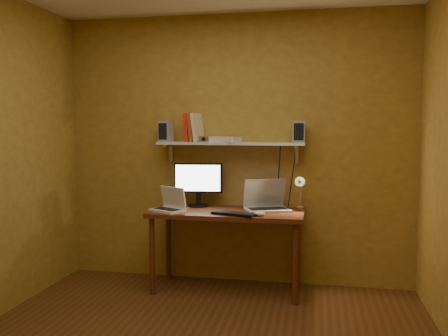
% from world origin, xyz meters
% --- Properties ---
extents(room, '(3.44, 3.24, 2.64)m').
position_xyz_m(room, '(0.00, 0.00, 1.30)').
color(room, brown).
rests_on(room, ground).
extents(desk, '(1.40, 0.60, 0.75)m').
position_xyz_m(desk, '(-0.03, 1.28, 0.66)').
color(desk, '#5F3016').
rests_on(desk, ground).
extents(wall_shelf, '(1.40, 0.25, 0.21)m').
position_xyz_m(wall_shelf, '(-0.03, 1.47, 1.36)').
color(wall_shelf, silver).
rests_on(wall_shelf, room).
extents(monitor, '(0.47, 0.22, 0.42)m').
position_xyz_m(monitor, '(-0.34, 1.46, 0.99)').
color(monitor, black).
rests_on(monitor, desk).
extents(laptop, '(0.47, 0.41, 0.29)m').
position_xyz_m(laptop, '(0.33, 1.39, 0.82)').
color(laptop, '#969A9F').
rests_on(laptop, desk).
extents(netbook, '(0.35, 0.32, 0.22)m').
position_xyz_m(netbook, '(-0.54, 1.18, 0.81)').
color(netbook, white).
rests_on(netbook, desk).
extents(keyboard, '(0.42, 0.26, 0.02)m').
position_xyz_m(keyboard, '(0.08, 1.09, 0.76)').
color(keyboard, black).
rests_on(keyboard, desk).
extents(mouse, '(0.12, 0.09, 0.04)m').
position_xyz_m(mouse, '(0.30, 1.08, 0.77)').
color(mouse, white).
rests_on(mouse, desk).
extents(desk_lamp, '(0.09, 0.23, 0.38)m').
position_xyz_m(desk_lamp, '(0.63, 1.41, 0.96)').
color(desk_lamp, silver).
rests_on(desk_lamp, desk).
extents(speaker_left, '(0.14, 0.14, 0.20)m').
position_xyz_m(speaker_left, '(-0.66, 1.46, 1.48)').
color(speaker_left, '#969A9F').
rests_on(speaker_left, wall_shelf).
extents(speaker_right, '(0.11, 0.11, 0.20)m').
position_xyz_m(speaker_right, '(0.61, 1.48, 1.48)').
color(speaker_right, '#969A9F').
rests_on(speaker_right, wall_shelf).
extents(books, '(0.18, 0.20, 0.28)m').
position_xyz_m(books, '(-0.39, 1.50, 1.51)').
color(books, red).
rests_on(books, wall_shelf).
extents(shelf_camera, '(0.10, 0.05, 0.06)m').
position_xyz_m(shelf_camera, '(-0.27, 1.41, 1.40)').
color(shelf_camera, silver).
rests_on(shelf_camera, wall_shelf).
extents(router, '(0.35, 0.29, 0.05)m').
position_xyz_m(router, '(-0.10, 1.47, 1.40)').
color(router, white).
rests_on(router, wall_shelf).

